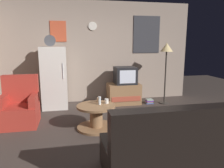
{
  "coord_description": "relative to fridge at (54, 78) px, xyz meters",
  "views": [
    {
      "loc": [
        -0.76,
        -3.33,
        1.59
      ],
      "look_at": [
        0.1,
        0.9,
        0.75
      ],
      "focal_mm": 34.07,
      "sensor_mm": 36.0,
      "label": 1
    }
  ],
  "objects": [
    {
      "name": "fridge",
      "position": [
        0.0,
        0.0,
        0.0
      ],
      "size": [
        0.6,
        0.62,
        1.77
      ],
      "color": "silver",
      "rests_on": "ground_plane"
    },
    {
      "name": "ground_plane",
      "position": [
        1.12,
        -1.97,
        -0.75
      ],
      "size": [
        12.0,
        12.0,
        0.0
      ],
      "primitive_type": "plane",
      "color": "#3D332D"
    },
    {
      "name": "standing_lamp",
      "position": [
        2.82,
        -0.21,
        0.6
      ],
      "size": [
        0.32,
        0.32,
        1.59
      ],
      "color": "#332D28",
      "rests_on": "ground_plane"
    },
    {
      "name": "armchair",
      "position": [
        -0.61,
        -1.02,
        -0.42
      ],
      "size": [
        0.68,
        0.68,
        0.96
      ],
      "color": "#A52D23",
      "rests_on": "ground_plane"
    },
    {
      "name": "crt_tv",
      "position": [
        1.79,
        -0.01,
        0.0
      ],
      "size": [
        0.54,
        0.51,
        0.44
      ],
      "color": "black",
      "rests_on": "tv_stand"
    },
    {
      "name": "book_stack",
      "position": [
        2.43,
        -0.16,
        -0.69
      ],
      "size": [
        0.2,
        0.16,
        0.12
      ],
      "color": "#405FB9",
      "rests_on": "ground_plane"
    },
    {
      "name": "tv_stand",
      "position": [
        1.76,
        -0.01,
        -0.49
      ],
      "size": [
        0.84,
        0.53,
        0.54
      ],
      "color": "#8E6642",
      "rests_on": "ground_plane"
    },
    {
      "name": "wine_glass",
      "position": [
        0.9,
        -1.5,
        -0.23
      ],
      "size": [
        0.05,
        0.05,
        0.15
      ],
      "primitive_type": "cylinder",
      "color": "silver",
      "rests_on": "coffee_table"
    },
    {
      "name": "coffee_table",
      "position": [
        0.83,
        -1.53,
        -0.53
      ],
      "size": [
        0.72,
        0.72,
        0.45
      ],
      "color": "#8E6642",
      "rests_on": "ground_plane"
    },
    {
      "name": "mug_ceramic_white",
      "position": [
        1.04,
        -1.46,
        -0.26
      ],
      "size": [
        0.08,
        0.08,
        0.09
      ],
      "primitive_type": "cylinder",
      "color": "silver",
      "rests_on": "coffee_table"
    },
    {
      "name": "couch",
      "position": [
        1.58,
        -3.13,
        -0.44
      ],
      "size": [
        1.7,
        0.8,
        0.92
      ],
      "color": "black",
      "rests_on": "ground_plane"
    },
    {
      "name": "mug_ceramic_tan",
      "position": [
        0.9,
        -1.34,
        -0.26
      ],
      "size": [
        0.08,
        0.08,
        0.09
      ],
      "primitive_type": "cylinder",
      "color": "tan",
      "rests_on": "coffee_table"
    },
    {
      "name": "wall_with_art",
      "position": [
        1.13,
        0.48,
        0.59
      ],
      "size": [
        5.2,
        0.12,
        2.67
      ],
      "color": "gray",
      "rests_on": "ground_plane"
    }
  ]
}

